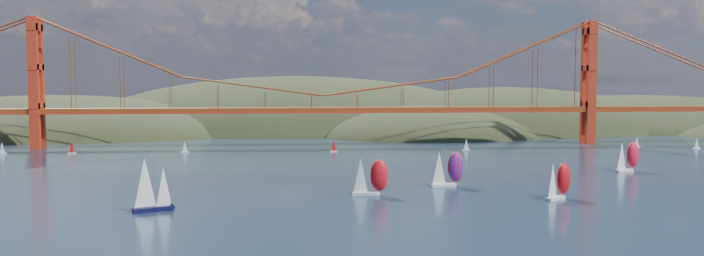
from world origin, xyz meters
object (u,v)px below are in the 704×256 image
object	(u,v)px
racer_rwb	(447,168)
racer_0	(369,176)
racer_1	(558,180)
racer_3	(627,156)
sloop_navy	(151,185)

from	to	relation	value
racer_rwb	racer_0	bearing A→B (deg)	-160.68
racer_1	racer_3	xyz separation A→B (m)	(41.43, 46.68, 0.24)
racer_0	racer_1	bearing A→B (deg)	-8.46
sloop_navy	racer_3	distance (m)	146.40
sloop_navy	racer_0	world-z (taller)	sloop_navy
sloop_navy	racer_1	bearing A→B (deg)	-21.64
racer_0	racer_rwb	xyz separation A→B (m)	(22.65, 12.43, 0.19)
racer_3	racer_rwb	xyz separation A→B (m)	(-63.50, -24.47, 0.14)
racer_1	sloop_navy	bearing A→B (deg)	149.99
racer_3	racer_rwb	distance (m)	68.05
racer_3	racer_0	bearing A→B (deg)	-177.15
racer_3	racer_1	bearing A→B (deg)	-151.93
racer_0	racer_1	world-z (taller)	racer_0
racer_1	racer_3	world-z (taller)	racer_3
sloop_navy	racer_rwb	xyz separation A→B (m)	(72.94, 28.60, -0.78)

